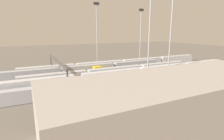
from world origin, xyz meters
name	(u,v)px	position (x,y,z in m)	size (l,w,h in m)	color
ground_plane	(119,76)	(0.00, 0.00, 0.00)	(400.00, 400.00, 0.00)	#60594F
track_bed_0	(105,69)	(0.00, -15.00, 0.06)	(140.00, 2.80, 0.12)	#4C443D
track_bed_1	(109,71)	(0.00, -10.00, 0.06)	(140.00, 2.80, 0.12)	#3D3833
track_bed_2	(114,73)	(0.00, -5.00, 0.06)	(140.00, 2.80, 0.12)	#3D3833
track_bed_3	(119,76)	(0.00, 0.00, 0.06)	(140.00, 2.80, 0.12)	#3D3833
track_bed_4	(125,78)	(0.00, 5.00, 0.06)	(140.00, 2.80, 0.12)	#3D3833
track_bed_5	(131,81)	(0.00, 10.00, 0.06)	(140.00, 2.80, 0.12)	#3D3833
track_bed_6	(138,85)	(0.00, 15.00, 0.06)	(140.00, 2.80, 0.12)	#4C443D
train_on_track_1	(123,65)	(-7.59, -10.00, 2.62)	(95.60, 3.00, 5.00)	silver
train_on_track_4	(116,73)	(4.06, 5.00, 2.60)	(71.40, 3.06, 5.00)	#B7BABF
train_on_track_2	(89,70)	(12.10, -5.00, 2.62)	(71.40, 3.00, 5.00)	#A8AAB2
train_on_track_5	(140,74)	(-4.07, 10.00, 2.58)	(95.60, 3.06, 5.00)	silver
train_on_track_6	(42,93)	(32.92, 15.00, 2.02)	(47.20, 3.00, 3.80)	#A8AAB2
train_on_track_3	(103,73)	(7.48, 0.00, 2.16)	(10.00, 3.00, 5.00)	gold
light_mast_0	(141,31)	(-23.78, -18.57, 19.59)	(2.80, 0.70, 31.37)	#9EA0A5
light_mast_1	(149,30)	(-2.01, 17.55, 19.74)	(2.80, 0.70, 31.65)	#9EA0A5
light_mast_2	(97,29)	(2.77, -18.57, 20.47)	(2.80, 0.70, 33.01)	#9EA0A5
light_mast_3	(171,28)	(-11.39, 17.68, 20.19)	(2.80, 0.70, 32.49)	#9EA0A5
signal_gantry	(57,63)	(26.02, 0.00, 7.65)	(0.70, 35.00, 8.80)	#4C4742
maintenance_shed	(178,102)	(9.49, 42.63, 5.34)	(52.74, 17.88, 10.67)	#9E9389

